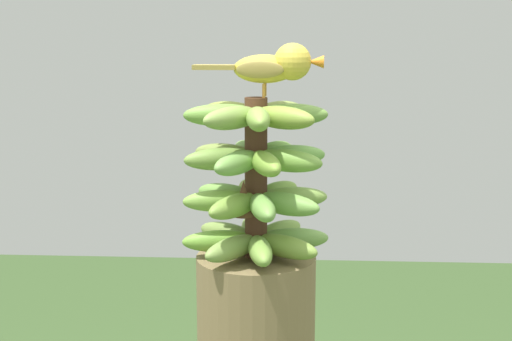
{
  "coord_description": "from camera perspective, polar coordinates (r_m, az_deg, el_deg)",
  "views": [
    {
      "loc": [
        0.07,
        -1.2,
        1.68
      ],
      "look_at": [
        0.0,
        0.0,
        1.44
      ],
      "focal_mm": 51.59,
      "sensor_mm": 36.0,
      "label": 1
    }
  ],
  "objects": [
    {
      "name": "banana_bunch",
      "position": [
        1.23,
        -0.01,
        -0.64
      ],
      "size": [
        0.25,
        0.25,
        0.27
      ],
      "color": "#4C2D1E",
      "rests_on": "banana_tree"
    },
    {
      "name": "perched_bird",
      "position": [
        1.21,
        1.57,
        8.14
      ],
      "size": [
        0.22,
        0.06,
        0.09
      ],
      "color": "#C68933",
      "rests_on": "banana_bunch"
    }
  ]
}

